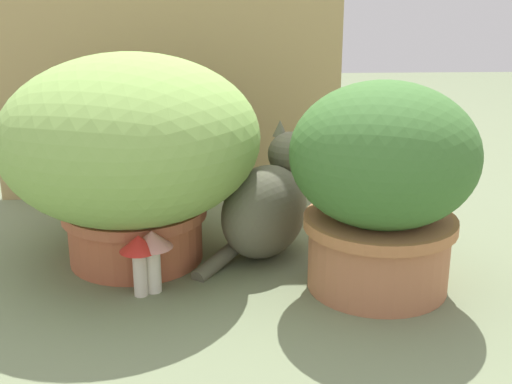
% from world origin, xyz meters
% --- Properties ---
extents(ground_plane, '(6.00, 6.00, 0.00)m').
position_xyz_m(ground_plane, '(0.00, 0.00, 0.00)').
color(ground_plane, '#6D7957').
extents(cardboard_backdrop, '(1.00, 0.03, 0.91)m').
position_xyz_m(cardboard_backdrop, '(-0.05, 0.56, 0.46)').
color(cardboard_backdrop, tan).
rests_on(cardboard_backdrop, ground).
extents(grass_planter, '(0.59, 0.59, 0.48)m').
position_xyz_m(grass_planter, '(-0.09, 0.10, 0.27)').
color(grass_planter, '#B75F3E').
rests_on(grass_planter, ground).
extents(leafy_planter, '(0.39, 0.39, 0.45)m').
position_xyz_m(leafy_planter, '(0.45, -0.07, 0.24)').
color(leafy_planter, '#B5724D').
rests_on(leafy_planter, ground).
extents(cat, '(0.32, 0.32, 0.32)m').
position_xyz_m(cat, '(0.22, 0.13, 0.12)').
color(cat, '#61604C').
rests_on(cat, ground).
extents(mushroom_ornament_red, '(0.08, 0.08, 0.14)m').
position_xyz_m(mushroom_ornament_red, '(-0.06, -0.09, 0.10)').
color(mushroom_ornament_red, silver).
rests_on(mushroom_ornament_red, ground).
extents(mushroom_ornament_pink, '(0.09, 0.09, 0.14)m').
position_xyz_m(mushroom_ornament_pink, '(-0.03, -0.07, 0.10)').
color(mushroom_ornament_pink, white).
rests_on(mushroom_ornament_pink, ground).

